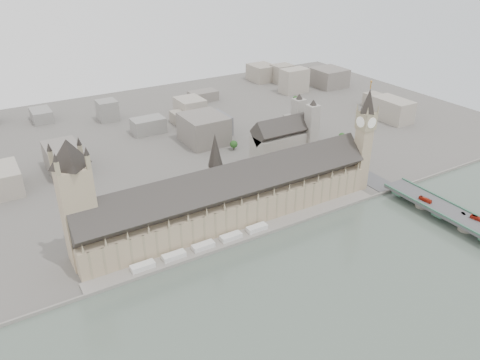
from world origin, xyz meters
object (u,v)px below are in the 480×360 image
westminster_bridge (458,221)px  westminster_abbey (285,141)px  victoria_tower (76,198)px  car_silver (463,213)px  red_bus_north (425,200)px  palace_of_westminster (230,198)px  elizabeth_tower (365,133)px  red_bus_south (478,218)px

westminster_bridge → westminster_abbey: westminster_abbey is taller
victoria_tower → car_silver: bearing=-21.4°
victoria_tower → red_bus_north: victoria_tower is taller
westminster_bridge → car_silver: (5.23, 0.26, 5.82)m
palace_of_westminster → victoria_tower: (-122.00, 6.30, 32.50)m
elizabeth_tower → car_silver: bearing=-72.9°
victoria_tower → red_bus_north: 294.01m
palace_of_westminster → westminster_abbey: bearing=34.2°
car_silver → elizabeth_tower: bearing=124.7°
westminster_bridge → car_silver: bearing=2.8°
westminster_bridge → car_silver: 7.83m
victoria_tower → westminster_abbey: 244.79m
car_silver → westminster_bridge: bearing=-159.5°
red_bus_north → red_bus_south: 45.27m
victoria_tower → westminster_bridge: 309.91m
elizabeth_tower → red_bus_south: size_ratio=9.06×
palace_of_westminster → elizabeth_tower: elizabeth_tower is taller
palace_of_westminster → elizabeth_tower: 142.94m
westminster_bridge → car_silver: car_silver is taller
westminster_abbey → red_bus_south: 203.18m
victoria_tower → westminster_bridge: (284.00, -113.50, -50.08)m
elizabeth_tower → red_bus_south: bearing=-74.2°
red_bus_north → car_silver: 33.24m
car_silver → westminster_abbey: bearing=124.8°
palace_of_westminster → red_bus_north: (157.13, -75.30, -10.78)m
palace_of_westminster → red_bus_south: bearing=-35.3°
palace_of_westminster → red_bus_south: palace_of_westminster is taller
palace_of_westminster → red_bus_north: 174.57m
red_bus_south → elizabeth_tower: bearing=95.0°
elizabeth_tower → westminster_abbey: (-27.08, 87.00, -33.01)m
car_silver → victoria_tower: bearing=176.3°
westminster_bridge → palace_of_westminster: bearing=146.5°
red_bus_south → westminster_abbey: bearing=95.6°
palace_of_westminster → car_silver: (167.23, -106.95, -11.76)m
elizabeth_tower → westminster_abbey: bearing=107.3°
westminster_abbey → car_silver: westminster_abbey is taller
red_bus_north → red_bus_south: red_bus_north is taller
victoria_tower → car_silver: (289.23, -113.24, -44.26)m
elizabeth_tower → red_bus_south: elizabeth_tower is taller
victoria_tower → westminster_bridge: size_ratio=0.31×
elizabeth_tower → red_bus_south: 120.83m
palace_of_westminster → victoria_tower: bearing=177.0°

